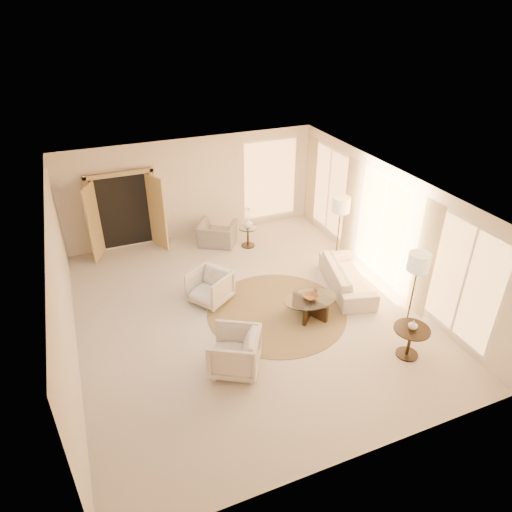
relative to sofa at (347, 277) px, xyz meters
name	(u,v)px	position (x,y,z in m)	size (l,w,h in m)	color
room	(245,256)	(-2.52, 0.03, 1.09)	(7.04, 8.04, 2.83)	beige
windows_right	(383,228)	(0.93, 0.13, 1.05)	(0.10, 6.40, 2.40)	#FFB566
window_back_corner	(270,180)	(-0.22, 3.98, 1.05)	(1.70, 0.10, 2.40)	#FFB566
curtains_right	(359,215)	(0.88, 1.03, 1.00)	(0.06, 5.20, 2.60)	#C2B288
french_doors	(125,213)	(-4.42, 3.85, 0.76)	(1.95, 0.66, 2.16)	tan
area_rug	(277,312)	(-1.91, -0.25, -0.30)	(3.03, 3.03, 0.01)	#48381F
sofa	(347,277)	(0.00, 0.00, 0.00)	(2.08, 0.81, 0.61)	beige
armchair_left	(210,285)	(-3.12, 0.71, 0.11)	(0.80, 0.75, 0.82)	beige
armchair_right	(234,350)	(-3.35, -1.53, 0.14)	(0.87, 0.81, 0.89)	beige
accent_chair	(217,230)	(-2.14, 3.20, 0.13)	(0.99, 0.64, 0.87)	gray
coffee_table	(310,304)	(-1.29, -0.60, -0.03)	(1.34, 1.34, 0.43)	black
end_table	(410,337)	(-0.16, -2.43, 0.13)	(0.67, 0.67, 0.64)	black
side_table	(248,235)	(-1.39, 2.80, 0.04)	(0.49, 0.49, 0.57)	#2E261B
floor_lamp_near	(341,208)	(0.38, 1.11, 1.24)	(0.44, 0.44, 1.81)	#2E261B
floor_lamp_far	(418,266)	(0.38, -1.72, 1.19)	(0.42, 0.42, 1.75)	#2E261B
bowl	(311,297)	(-1.29, -0.60, 0.17)	(0.31, 0.31, 0.08)	brown
end_vase	(413,325)	(-0.16, -2.43, 0.42)	(0.18, 0.18, 0.18)	white
side_vase	(248,223)	(-1.39, 2.80, 0.39)	(0.26, 0.26, 0.27)	white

